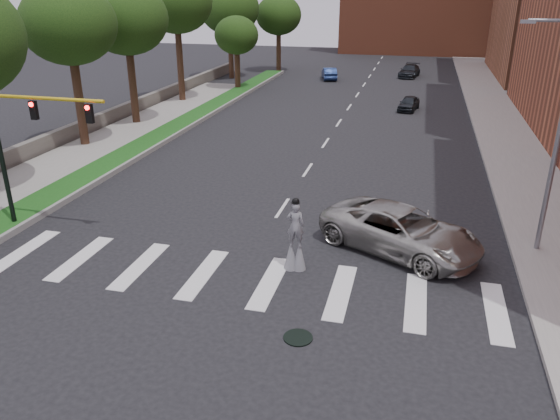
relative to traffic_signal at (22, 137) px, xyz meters
name	(u,v)px	position (x,y,z in m)	size (l,w,h in m)	color
ground_plane	(227,292)	(9.78, -3.00, -4.15)	(160.00, 160.00, 0.00)	black
grass_median	(169,131)	(-1.72, 17.00, -4.03)	(2.00, 60.00, 0.25)	#154814
median_curb	(182,131)	(-0.67, 17.00, -4.01)	(0.20, 60.00, 0.28)	gray
sidewalk_left	(46,170)	(-4.72, 7.00, -4.06)	(4.00, 60.00, 0.18)	gray
sidewalk_right	(512,135)	(22.28, 22.00, -4.06)	(5.00, 90.00, 0.18)	gray
stone_wall	(115,115)	(-7.22, 19.00, -3.60)	(0.50, 56.00, 1.10)	#5B554E
manhole	(298,338)	(12.78, -5.00, -4.13)	(0.90, 0.90, 0.04)	black
streetlight	(556,133)	(20.68, 3.00, 0.75)	(2.05, 0.20, 9.00)	slate
traffic_signal	(22,137)	(0.00, 0.00, 0.00)	(5.30, 0.23, 6.20)	black
stilt_performer	(295,242)	(11.71, -0.74, -3.01)	(0.84, 0.56, 2.88)	#342015
suv_crossing	(401,230)	(15.45, 1.76, -3.25)	(2.99, 6.49, 1.80)	#A19F98
car_near	(409,103)	(14.84, 29.03, -3.56)	(1.40, 3.48, 1.19)	black
car_mid	(329,73)	(5.56, 43.48, -3.48)	(1.41, 4.05, 1.34)	navy
car_far	(410,71)	(14.27, 47.58, -3.46)	(1.93, 4.75, 1.38)	black
tree_2	(69,25)	(-5.54, 12.28, 3.52)	(5.84, 5.84, 10.20)	#342015
tree_3	(126,19)	(-5.25, 18.77, 3.49)	(6.04, 6.04, 10.25)	#342015
tree_4	(176,2)	(-5.35, 27.70, 4.38)	(6.27, 6.27, 11.25)	#342015
tree_5	(229,9)	(-5.44, 41.70, 3.33)	(6.56, 6.56, 10.30)	#342015
tree_6	(236,36)	(-2.44, 34.97, 1.10)	(4.36, 4.36, 7.16)	#342015
tree_7	(279,15)	(-1.49, 47.98, 2.37)	(5.42, 5.42, 8.87)	#342015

